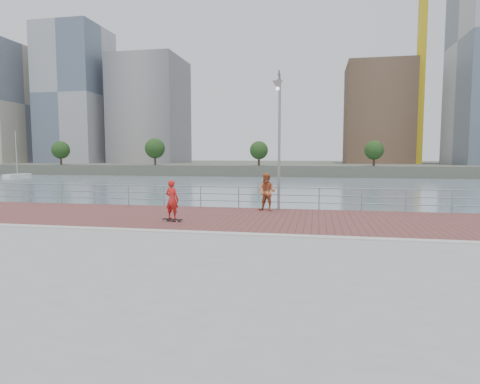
% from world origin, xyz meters
% --- Properties ---
extents(water, '(400.00, 400.00, 0.00)m').
position_xyz_m(water, '(0.00, 0.00, -2.00)').
color(water, slate).
rests_on(water, ground).
extents(seawall, '(40.00, 24.00, 2.00)m').
position_xyz_m(seawall, '(0.00, -5.00, -1.00)').
color(seawall, gray).
rests_on(seawall, ground).
extents(brick_lane, '(40.00, 6.80, 0.02)m').
position_xyz_m(brick_lane, '(0.00, 3.60, 0.01)').
color(brick_lane, brown).
rests_on(brick_lane, seawall).
extents(curb, '(40.00, 0.40, 0.06)m').
position_xyz_m(curb, '(0.00, 0.00, 0.03)').
color(curb, '#B7B5AD').
rests_on(curb, seawall).
extents(concrete_lane, '(40.00, 16.80, 0.02)m').
position_xyz_m(concrete_lane, '(0.00, -8.60, 0.01)').
color(concrete_lane, '#9E9E9B').
rests_on(concrete_lane, seawall).
extents(far_shore, '(320.00, 95.00, 2.50)m').
position_xyz_m(far_shore, '(0.00, 122.50, -0.75)').
color(far_shore, '#4C5142').
rests_on(far_shore, ground).
extents(guardrail, '(39.06, 0.06, 1.13)m').
position_xyz_m(guardrail, '(0.00, 7.00, 0.69)').
color(guardrail, '#8C9EA8').
rests_on(guardrail, brick_lane).
extents(street_lamp, '(0.47, 1.37, 6.47)m').
position_xyz_m(street_lamp, '(1.10, 6.03, 4.60)').
color(street_lamp, gray).
rests_on(street_lamp, brick_lane).
extents(skateboard, '(0.89, 0.41, 0.10)m').
position_xyz_m(skateboard, '(-2.88, 2.18, 0.10)').
color(skateboard, black).
rests_on(skateboard, brick_lane).
extents(skateboarder, '(0.66, 0.51, 1.62)m').
position_xyz_m(skateboarder, '(-2.88, 2.18, 0.92)').
color(skateboarder, red).
rests_on(skateboarder, skateboard).
extents(bystander, '(1.07, 0.93, 1.86)m').
position_xyz_m(bystander, '(0.56, 6.07, 0.95)').
color(bystander, '#C16638').
rests_on(bystander, brick_lane).
extents(tower_crane, '(47.00, 2.00, 50.70)m').
position_xyz_m(tower_crane, '(27.36, 104.00, 33.50)').
color(tower_crane, gold).
rests_on(tower_crane, far_shore).
extents(skyline, '(233.00, 41.00, 61.57)m').
position_xyz_m(skyline, '(30.55, 104.32, 24.27)').
color(skyline, '#ADA38E').
rests_on(skyline, far_shore).
extents(shoreline_trees, '(109.75, 5.11, 6.82)m').
position_xyz_m(shoreline_trees, '(-5.32, 77.00, 4.32)').
color(shoreline_trees, '#473323').
rests_on(shoreline_trees, far_shore).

